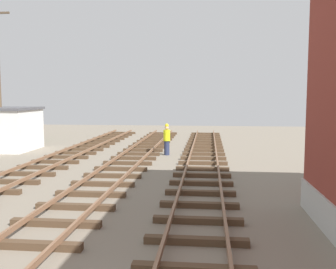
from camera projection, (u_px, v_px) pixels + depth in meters
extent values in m
cube|color=#4C3826|center=(196.00, 241.00, 9.16)|extent=(2.50, 0.24, 0.18)
cube|color=#4C3826|center=(198.00, 220.00, 10.66)|extent=(2.50, 0.24, 0.18)
cube|color=#4C3826|center=(199.00, 205.00, 12.16)|extent=(2.50, 0.24, 0.18)
cube|color=#4C3826|center=(200.00, 193.00, 13.66)|extent=(2.50, 0.24, 0.18)
cube|color=#4C3826|center=(201.00, 183.00, 15.15)|extent=(2.50, 0.24, 0.18)
cube|color=#4C3826|center=(202.00, 175.00, 16.65)|extent=(2.50, 0.24, 0.18)
cube|color=#4C3826|center=(202.00, 169.00, 18.15)|extent=(2.50, 0.24, 0.18)
cube|color=#4C3826|center=(203.00, 163.00, 19.65)|extent=(2.50, 0.24, 0.18)
cube|color=#4C3826|center=(203.00, 158.00, 21.15)|extent=(2.50, 0.24, 0.18)
cube|color=#4C3826|center=(204.00, 154.00, 22.64)|extent=(2.50, 0.24, 0.18)
cube|color=#4C3826|center=(204.00, 150.00, 24.14)|extent=(2.50, 0.24, 0.18)
cube|color=#4C3826|center=(204.00, 147.00, 25.64)|extent=(2.50, 0.24, 0.18)
cube|color=#4C3826|center=(204.00, 144.00, 27.14)|extent=(2.50, 0.24, 0.18)
cube|color=#4C3826|center=(205.00, 142.00, 28.64)|extent=(2.50, 0.24, 0.18)
cube|color=#4C3826|center=(205.00, 139.00, 30.14)|extent=(2.50, 0.24, 0.18)
cube|color=#4C3826|center=(205.00, 137.00, 31.63)|extent=(2.50, 0.24, 0.18)
cube|color=#4C3826|center=(205.00, 135.00, 33.13)|extent=(2.50, 0.24, 0.18)
cube|color=#4C3826|center=(205.00, 134.00, 34.63)|extent=(2.50, 0.24, 0.18)
cube|color=#4C3826|center=(30.00, 245.00, 8.90)|extent=(2.50, 0.24, 0.18)
cube|color=#4C3826|center=(56.00, 223.00, 10.44)|extent=(2.50, 0.24, 0.18)
cube|color=#4C3826|center=(76.00, 207.00, 11.97)|extent=(2.50, 0.24, 0.18)
cube|color=#4C3826|center=(91.00, 194.00, 13.51)|extent=(2.50, 0.24, 0.18)
cube|color=#4C3826|center=(103.00, 184.00, 15.04)|extent=(2.50, 0.24, 0.18)
cube|color=#4C3826|center=(113.00, 176.00, 16.58)|extent=(2.50, 0.24, 0.18)
cube|color=#4C3826|center=(121.00, 169.00, 18.12)|extent=(2.50, 0.24, 0.18)
cube|color=#4C3826|center=(128.00, 163.00, 19.65)|extent=(2.50, 0.24, 0.18)
cube|color=#4C3826|center=(133.00, 158.00, 21.19)|extent=(2.50, 0.24, 0.18)
cube|color=#4C3826|center=(138.00, 154.00, 22.72)|extent=(2.50, 0.24, 0.18)
cube|color=#4C3826|center=(143.00, 150.00, 24.26)|extent=(2.50, 0.24, 0.18)
cube|color=#4C3826|center=(147.00, 147.00, 25.79)|extent=(2.50, 0.24, 0.18)
cube|color=#4C3826|center=(150.00, 144.00, 27.33)|extent=(2.50, 0.24, 0.18)
cube|color=#4C3826|center=(153.00, 141.00, 28.86)|extent=(2.50, 0.24, 0.18)
cube|color=#4C3826|center=(156.00, 139.00, 30.40)|extent=(2.50, 0.24, 0.18)
cube|color=#4C3826|center=(159.00, 137.00, 31.94)|extent=(2.50, 0.24, 0.18)
cube|color=#4C3826|center=(161.00, 135.00, 33.47)|extent=(2.50, 0.24, 0.18)
cube|color=#4C3826|center=(163.00, 133.00, 35.01)|extent=(2.50, 0.24, 0.18)
cube|color=#4C3826|center=(10.00, 182.00, 15.44)|extent=(2.50, 0.24, 0.18)
cube|color=#4C3826|center=(28.00, 174.00, 16.98)|extent=(2.50, 0.24, 0.18)
cube|color=#4C3826|center=(43.00, 167.00, 18.51)|extent=(2.50, 0.24, 0.18)
cube|color=#4C3826|center=(55.00, 162.00, 20.05)|extent=(2.50, 0.24, 0.18)
cube|color=#4C3826|center=(66.00, 157.00, 21.58)|extent=(2.50, 0.24, 0.18)
cube|color=#4C3826|center=(76.00, 153.00, 23.12)|extent=(2.50, 0.24, 0.18)
cube|color=#4C3826|center=(84.00, 149.00, 24.65)|extent=(2.50, 0.24, 0.18)
cube|color=#4C3826|center=(91.00, 146.00, 26.19)|extent=(2.50, 0.24, 0.18)
cube|color=#4C3826|center=(98.00, 143.00, 27.73)|extent=(2.50, 0.24, 0.18)
cube|color=#4C3826|center=(104.00, 141.00, 29.26)|extent=(2.50, 0.24, 0.18)
cube|color=#4C3826|center=(109.00, 138.00, 30.80)|extent=(2.50, 0.24, 0.18)
cube|color=#4C3826|center=(114.00, 136.00, 32.33)|extent=(2.50, 0.24, 0.18)
cube|color=#4C3826|center=(118.00, 135.00, 33.87)|extent=(2.50, 0.24, 0.18)
cube|color=#4C3826|center=(122.00, 133.00, 35.40)|extent=(2.50, 0.24, 0.18)
cube|color=silver|center=(11.00, 130.00, 24.82)|extent=(2.80, 3.60, 2.60)
cube|color=#4C4C51|center=(10.00, 109.00, 24.68)|extent=(3.00, 3.80, 0.16)
cube|color=#1E6B38|center=(8.00, 131.00, 30.35)|extent=(4.20, 1.80, 0.80)
cube|color=#1E232D|center=(7.00, 122.00, 30.28)|extent=(2.31, 1.66, 0.64)
cylinder|color=black|center=(29.00, 135.00, 31.15)|extent=(0.64, 0.24, 0.64)
cylinder|color=black|center=(18.00, 138.00, 29.37)|extent=(0.64, 0.24, 0.64)
cylinder|color=#262D4C|center=(167.00, 148.00, 22.84)|extent=(0.32, 0.32, 0.85)
cylinder|color=yellow|center=(167.00, 135.00, 22.77)|extent=(0.40, 0.40, 0.65)
sphere|color=tan|center=(167.00, 128.00, 22.72)|extent=(0.24, 0.24, 0.24)
sphere|color=yellow|center=(167.00, 125.00, 22.71)|extent=(0.22, 0.22, 0.22)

